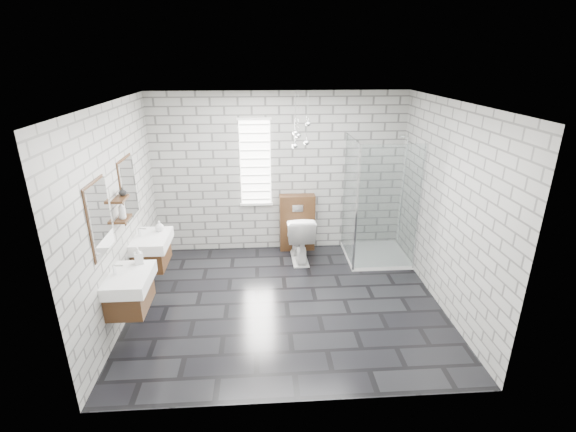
{
  "coord_description": "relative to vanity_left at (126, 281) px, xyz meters",
  "views": [
    {
      "loc": [
        -0.31,
        -4.98,
        3.21
      ],
      "look_at": [
        0.05,
        0.35,
        1.15
      ],
      "focal_mm": 26.0,
      "sensor_mm": 36.0,
      "label": 1
    }
  ],
  "objects": [
    {
      "name": "vase",
      "position": [
        -0.11,
        0.65,
        0.89
      ],
      "size": [
        0.11,
        0.11,
        0.1
      ],
      "primitive_type": "imported",
      "rotation": [
        0.0,
        0.0,
        -0.13
      ],
      "color": "#B2B2B2",
      "rests_on": "shelf_upper"
    },
    {
      "name": "window",
      "position": [
        1.51,
        2.4,
        0.79
      ],
      "size": [
        0.56,
        0.05,
        1.48
      ],
      "color": "white",
      "rests_on": "wall_back"
    },
    {
      "name": "shelf_lower",
      "position": [
        -0.12,
        0.56,
        0.56
      ],
      "size": [
        0.14,
        0.3,
        0.03
      ],
      "primitive_type": "cube",
      "color": "#4B2D17",
      "rests_on": "wall_left"
    },
    {
      "name": "soap_bottle_a",
      "position": [
        0.09,
        0.26,
        0.2
      ],
      "size": [
        0.13,
        0.13,
        0.22
      ],
      "primitive_type": "imported",
      "rotation": [
        0.0,
        0.0,
        0.35
      ],
      "color": "#B2B2B2",
      "rests_on": "vanity_left"
    },
    {
      "name": "wall_left",
      "position": [
        -0.2,
        0.61,
        0.59
      ],
      "size": [
        0.02,
        3.6,
        2.7
      ],
      "primitive_type": "cube",
      "color": "#A3A39E",
      "rests_on": "floor"
    },
    {
      "name": "wall_back",
      "position": [
        1.91,
        2.42,
        0.59
      ],
      "size": [
        4.2,
        0.02,
        2.7
      ],
      "primitive_type": "cube",
      "color": "#A3A39E",
      "rests_on": "floor"
    },
    {
      "name": "toilet",
      "position": [
        2.2,
        1.91,
        -0.35
      ],
      "size": [
        0.47,
        0.81,
        0.81
      ],
      "primitive_type": "imported",
      "rotation": [
        0.0,
        0.0,
        3.17
      ],
      "color": "white",
      "rests_on": "floor"
    },
    {
      "name": "soap_bottle_b",
      "position": [
        0.12,
        1.26,
        0.17
      ],
      "size": [
        0.16,
        0.16,
        0.16
      ],
      "primitive_type": "imported",
      "rotation": [
        0.0,
        0.0,
        0.31
      ],
      "color": "#B2B2B2",
      "rests_on": "vanity_right"
    },
    {
      "name": "ceiling",
      "position": [
        1.91,
        0.61,
        1.95
      ],
      "size": [
        4.2,
        3.6,
        0.02
      ],
      "primitive_type": "cube",
      "color": "white",
      "rests_on": "wall_back"
    },
    {
      "name": "shelf_upper",
      "position": [
        -0.12,
        0.56,
        0.82
      ],
      "size": [
        0.14,
        0.3,
        0.03
      ],
      "primitive_type": "cube",
      "color": "#4B2D17",
      "rests_on": "wall_left"
    },
    {
      "name": "floor",
      "position": [
        1.91,
        0.61,
        -0.77
      ],
      "size": [
        4.2,
        3.6,
        0.02
      ],
      "primitive_type": "cube",
      "color": "black",
      "rests_on": "ground"
    },
    {
      "name": "flush_plate",
      "position": [
        2.2,
        2.21,
        0.04
      ],
      "size": [
        0.18,
        0.01,
        0.12
      ],
      "primitive_type": "cube",
      "color": "silver",
      "rests_on": "cistern_panel"
    },
    {
      "name": "vanity_left",
      "position": [
        0.0,
        0.0,
        0.0
      ],
      "size": [
        0.47,
        0.7,
        1.57
      ],
      "color": "#4B2D17",
      "rests_on": "wall_left"
    },
    {
      "name": "wall_right",
      "position": [
        4.02,
        0.61,
        0.59
      ],
      "size": [
        0.02,
        3.6,
        2.7
      ],
      "primitive_type": "cube",
      "color": "#A3A39E",
      "rests_on": "floor"
    },
    {
      "name": "soap_bottle_c",
      "position": [
        -0.11,
        0.53,
        0.69
      ],
      "size": [
        0.09,
        0.09,
        0.22
      ],
      "primitive_type": "imported",
      "rotation": [
        0.0,
        0.0,
        -0.01
      ],
      "color": "#B2B2B2",
      "rests_on": "shelf_lower"
    },
    {
      "name": "vanity_right",
      "position": [
        0.0,
        1.09,
        0.0
      ],
      "size": [
        0.47,
        0.7,
        1.57
      ],
      "color": "#4B2D17",
      "rests_on": "wall_left"
    },
    {
      "name": "shower_enclosure",
      "position": [
        3.41,
        1.8,
        -0.25
      ],
      "size": [
        1.0,
        1.0,
        2.03
      ],
      "color": "white",
      "rests_on": "floor"
    },
    {
      "name": "wall_front",
      "position": [
        1.91,
        -1.2,
        0.59
      ],
      "size": [
        4.2,
        0.02,
        2.7
      ],
      "primitive_type": "cube",
      "color": "#A3A39E",
      "rests_on": "floor"
    },
    {
      "name": "cistern_panel",
      "position": [
        2.2,
        2.31,
        -0.26
      ],
      "size": [
        0.6,
        0.2,
        1.0
      ],
      "primitive_type": "cube",
      "color": "#4B2D17",
      "rests_on": "floor"
    },
    {
      "name": "pendant_cluster",
      "position": [
        2.21,
        1.97,
        1.31
      ],
      "size": [
        0.3,
        0.24,
        0.81
      ],
      "color": "silver",
      "rests_on": "ceiling"
    }
  ]
}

